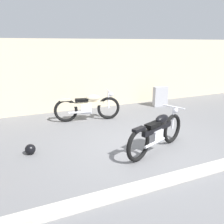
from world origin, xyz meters
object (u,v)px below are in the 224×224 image
Objects in this scene: stone_marker at (160,96)px; helmet at (30,149)px; motorcycle_black at (157,132)px; motorcycle_cream at (88,107)px.

stone_marker is 5.89m from helmet.
motorcycle_cream is at bearing 81.77° from motorcycle_black.
helmet is at bearing -155.36° from stone_marker.
helmet is 0.11× the size of motorcycle_cream.
stone_marker is at bearing 31.65° from motorcycle_black.
stone_marker is 3.32× the size of helmet.
motorcycle_cream reaches higher than helmet.
motorcycle_black reaches higher than stone_marker.
motorcycle_black reaches higher than helmet.
motorcycle_black is (2.77, -1.05, 0.35)m from helmet.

